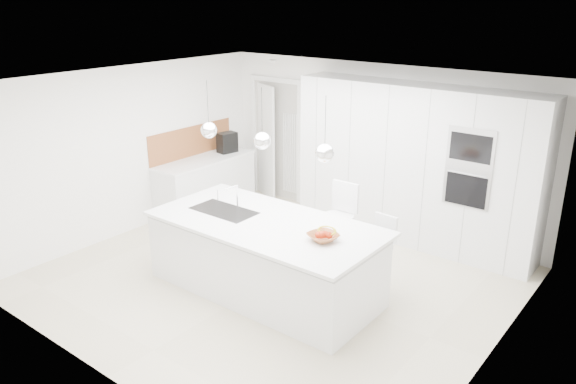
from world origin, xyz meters
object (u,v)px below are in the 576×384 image
Objects in this scene: island_base at (264,259)px; bar_stool_right at (379,256)px; fruit_bowl at (323,237)px; espresso_machine at (227,142)px; bar_stool_left at (338,230)px.

bar_stool_right is (1.12, 0.81, 0.06)m from island_base.
fruit_bowl reaches higher than island_base.
island_base is at bearing -139.28° from bar_stool_right.
island_base is 0.98m from fruit_bowl.
bar_stool_left is (2.96, -1.06, -0.47)m from espresso_machine.
bar_stool_right is at bearing -8.60° from espresso_machine.
bar_stool_right reaches higher than island_base.
espresso_machine reaches higher than bar_stool_right.
island_base is at bearing -28.92° from espresso_machine.
espresso_machine reaches higher than fruit_bowl.
bar_stool_left reaches higher than bar_stool_right.
bar_stool_right is (3.65, -1.22, -0.58)m from espresso_machine.
bar_stool_left reaches higher than island_base.
island_base is 3.31m from espresso_machine.
fruit_bowl is (0.84, 0.02, 0.51)m from island_base.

